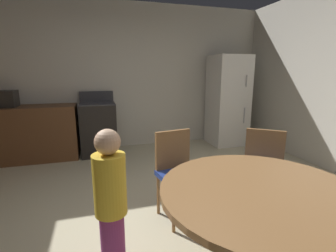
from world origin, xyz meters
The scene contains 10 objects.
ground_plane centered at (0.00, 0.00, 0.00)m, with size 14.00×14.00×0.00m, color beige.
wall_back centered at (0.00, 2.86, 1.35)m, with size 5.79×0.12×2.70m, color beige.
kitchen_counter centered at (-1.75, 2.46, 0.45)m, with size 1.70×0.60×0.90m, color brown.
oven_range centered at (-0.54, 2.47, 0.47)m, with size 0.60×0.60×1.10m.
refrigerator centered at (1.98, 2.41, 0.88)m, with size 0.68×0.68×1.76m.
microwave centered at (-1.99, 2.46, 1.03)m, with size 0.44×0.32×0.26m, color black.
dining_table centered at (0.37, -0.81, 0.60)m, with size 1.22×1.22×0.76m.
chair_northeast centered at (1.02, 0.00, 0.50)m, with size 0.56×0.56×0.87m.
chair_north centered at (0.19, 0.21, 0.50)m, with size 0.46×0.46×0.87m.
person_child centered at (-0.50, -0.40, 0.58)m, with size 0.29×0.29×1.09m.
Camera 1 is at (-0.55, -1.95, 1.44)m, focal length 26.19 mm.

